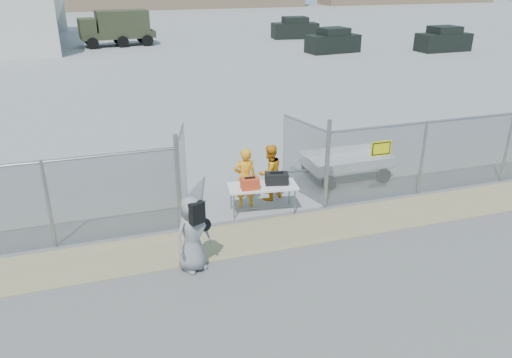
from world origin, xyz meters
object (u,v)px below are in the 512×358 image
object	(u,v)px
security_worker_left	(245,178)
visitor	(192,234)
security_worker_right	(270,172)
utility_trailer	(345,165)
folding_table	(262,199)

from	to	relation	value
security_worker_left	visitor	distance (m)	3.31
security_worker_right	visitor	size ratio (longest dim) A/B	0.94
visitor	utility_trailer	xyz separation A→B (m)	(5.57, 3.69, -0.46)
security_worker_left	visitor	size ratio (longest dim) A/B	0.98
folding_table	utility_trailer	bearing A→B (deg)	32.45
security_worker_left	security_worker_right	size ratio (longest dim) A/B	1.05
utility_trailer	security_worker_right	bearing A→B (deg)	-165.19
visitor	folding_table	bearing A→B (deg)	19.04
utility_trailer	visitor	bearing A→B (deg)	-147.09
folding_table	security_worker_left	xyz separation A→B (m)	(-0.34, 0.48, 0.46)
security_worker_right	utility_trailer	world-z (taller)	security_worker_right
folding_table	utility_trailer	distance (m)	3.59
visitor	security_worker_left	bearing A→B (deg)	29.17
folding_table	security_worker_right	distance (m)	0.97
security_worker_right	visitor	distance (m)	4.03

